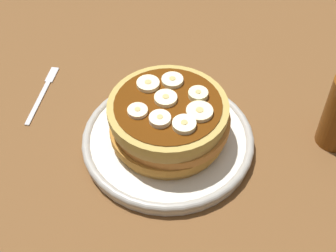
% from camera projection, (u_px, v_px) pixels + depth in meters
% --- Properties ---
extents(ground_plane, '(1.40, 1.40, 0.03)m').
position_uv_depth(ground_plane, '(168.00, 152.00, 0.70)').
color(ground_plane, brown).
extents(plate, '(0.24, 0.24, 0.02)m').
position_uv_depth(plate, '(168.00, 140.00, 0.68)').
color(plate, silver).
rests_on(plate, ground_plane).
extents(pancake_stack, '(0.17, 0.16, 0.06)m').
position_uv_depth(pancake_stack, '(169.00, 121.00, 0.65)').
color(pancake_stack, '#B47F3A').
rests_on(pancake_stack, plate).
extents(banana_slice_0, '(0.03, 0.03, 0.01)m').
position_uv_depth(banana_slice_0, '(167.00, 98.00, 0.63)').
color(banana_slice_0, '#FBF1BB').
rests_on(banana_slice_0, pancake_stack).
extents(banana_slice_1, '(0.03, 0.03, 0.01)m').
position_uv_depth(banana_slice_1, '(137.00, 111.00, 0.61)').
color(banana_slice_1, '#FDE4B5').
rests_on(banana_slice_1, pancake_stack).
extents(banana_slice_2, '(0.03, 0.03, 0.01)m').
position_uv_depth(banana_slice_2, '(184.00, 125.00, 0.60)').
color(banana_slice_2, '#F6F2C4').
rests_on(banana_slice_2, pancake_stack).
extents(banana_slice_3, '(0.03, 0.03, 0.01)m').
position_uv_depth(banana_slice_3, '(198.00, 95.00, 0.63)').
color(banana_slice_3, '#F1EFB3').
rests_on(banana_slice_3, pancake_stack).
extents(banana_slice_4, '(0.03, 0.03, 0.01)m').
position_uv_depth(banana_slice_4, '(172.00, 81.00, 0.65)').
color(banana_slice_4, '#EFE7BA').
rests_on(banana_slice_4, pancake_stack).
extents(banana_slice_5, '(0.03, 0.03, 0.01)m').
position_uv_depth(banana_slice_5, '(200.00, 112.00, 0.61)').
color(banana_slice_5, '#FBECB6').
rests_on(banana_slice_5, pancake_stack).
extents(banana_slice_6, '(0.03, 0.03, 0.01)m').
position_uv_depth(banana_slice_6, '(148.00, 84.00, 0.65)').
color(banana_slice_6, '#FCECB8').
rests_on(banana_slice_6, pancake_stack).
extents(banana_slice_7, '(0.03, 0.03, 0.01)m').
position_uv_depth(banana_slice_7, '(160.00, 119.00, 0.60)').
color(banana_slice_7, '#F9EAC3').
rests_on(banana_slice_7, pancake_stack).
extents(fork, '(0.07, 0.12, 0.01)m').
position_uv_depth(fork, '(44.00, 91.00, 0.76)').
color(fork, silver).
rests_on(fork, ground_plane).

